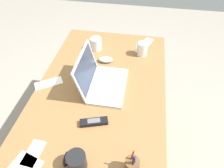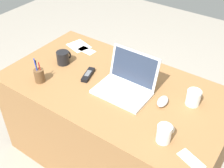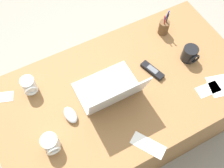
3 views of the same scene
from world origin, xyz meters
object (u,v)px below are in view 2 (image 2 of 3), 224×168
object	(u,v)px
laptop	(126,84)
coffee_mug_tall	(194,97)
coffee_mug_white	(164,133)
pen_holder	(39,75)
cordless_phone	(88,75)
computer_mouse	(163,101)
coffee_mug_spare	(63,58)

from	to	relation	value
laptop	coffee_mug_tall	bearing A→B (deg)	17.70
coffee_mug_white	pen_holder	distance (m)	0.91
cordless_phone	pen_holder	distance (m)	0.32
computer_mouse	cordless_phone	distance (m)	0.55
coffee_mug_tall	cordless_phone	world-z (taller)	coffee_mug_tall
coffee_mug_tall	coffee_mug_spare	bearing A→B (deg)	-172.44
laptop	computer_mouse	world-z (taller)	laptop
laptop	coffee_mug_spare	bearing A→B (deg)	179.68
coffee_mug_spare	pen_holder	world-z (taller)	pen_holder
coffee_mug_spare	laptop	bearing A→B (deg)	-0.32
coffee_mug_tall	coffee_mug_spare	world-z (taller)	coffee_mug_tall
laptop	coffee_mug_white	size ratio (longest dim) A/B	3.34
computer_mouse	coffee_mug_white	size ratio (longest dim) A/B	1.02
cordless_phone	coffee_mug_white	bearing A→B (deg)	-17.45
computer_mouse	coffee_mug_spare	world-z (taller)	coffee_mug_spare
laptop	pen_holder	size ratio (longest dim) A/B	1.97
coffee_mug_spare	pen_holder	size ratio (longest dim) A/B	0.57
computer_mouse	cordless_phone	size ratio (longest dim) A/B	0.66
coffee_mug_tall	cordless_phone	size ratio (longest dim) A/B	0.61
laptop	cordless_phone	size ratio (longest dim) A/B	2.17
computer_mouse	coffee_mug_tall	world-z (taller)	coffee_mug_tall
computer_mouse	pen_holder	xyz separation A→B (m)	(-0.77, -0.27, 0.03)
cordless_phone	computer_mouse	bearing A→B (deg)	4.09
computer_mouse	pen_holder	distance (m)	0.82
computer_mouse	cordless_phone	bearing A→B (deg)	177.35
computer_mouse	coffee_mug_white	world-z (taller)	coffee_mug_white
computer_mouse	cordless_phone	xyz separation A→B (m)	(-0.55, -0.04, -0.01)
coffee_mug_tall	pen_holder	size ratio (longest dim) A/B	0.55
coffee_mug_spare	coffee_mug_tall	bearing A→B (deg)	7.56
cordless_phone	pen_holder	size ratio (longest dim) A/B	0.90
coffee_mug_spare	cordless_phone	xyz separation A→B (m)	(0.25, -0.02, -0.04)
coffee_mug_spare	coffee_mug_white	bearing A→B (deg)	-14.29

